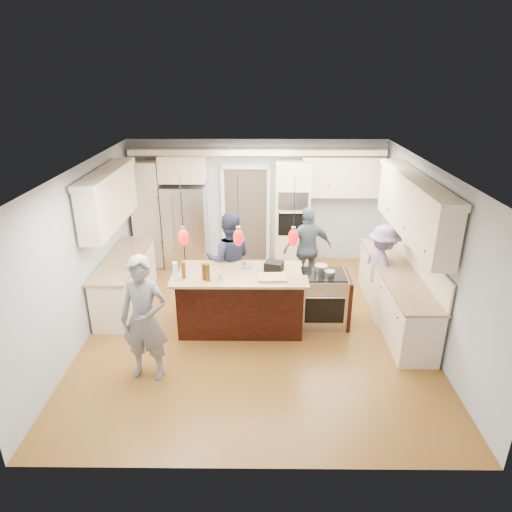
% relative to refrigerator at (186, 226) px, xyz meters
% --- Properties ---
extents(ground_plane, '(6.00, 6.00, 0.00)m').
position_rel_refrigerator_xyz_m(ground_plane, '(1.55, -2.64, -0.90)').
color(ground_plane, olive).
rests_on(ground_plane, ground).
extents(room_shell, '(5.54, 6.04, 2.72)m').
position_rel_refrigerator_xyz_m(room_shell, '(1.55, -2.64, 0.92)').
color(room_shell, '#B2BCC6').
rests_on(room_shell, ground).
extents(refrigerator, '(0.90, 0.70, 1.80)m').
position_rel_refrigerator_xyz_m(refrigerator, '(0.00, 0.00, 0.00)').
color(refrigerator, '#B7B7BC').
rests_on(refrigerator, ground).
extents(oven_column, '(0.72, 0.69, 2.30)m').
position_rel_refrigerator_xyz_m(oven_column, '(2.30, 0.03, 0.25)').
color(oven_column, beige).
rests_on(oven_column, ground).
extents(back_upper_cabinets, '(5.30, 0.61, 2.54)m').
position_rel_refrigerator_xyz_m(back_upper_cabinets, '(0.80, 0.12, 0.77)').
color(back_upper_cabinets, beige).
rests_on(back_upper_cabinets, ground).
extents(right_counter_run, '(0.64, 3.10, 2.51)m').
position_rel_refrigerator_xyz_m(right_counter_run, '(3.99, -2.34, 0.16)').
color(right_counter_run, beige).
rests_on(right_counter_run, ground).
extents(left_cabinets, '(0.64, 2.30, 2.51)m').
position_rel_refrigerator_xyz_m(left_cabinets, '(-0.89, -1.84, 0.16)').
color(left_cabinets, beige).
rests_on(left_cabinets, ground).
extents(kitchen_island, '(2.10, 1.46, 1.12)m').
position_rel_refrigerator_xyz_m(kitchen_island, '(1.30, -2.57, -0.41)').
color(kitchen_island, black).
rests_on(kitchen_island, ground).
extents(island_range, '(0.82, 0.71, 0.92)m').
position_rel_refrigerator_xyz_m(island_range, '(2.71, -2.49, -0.44)').
color(island_range, '#B7B7BC').
rests_on(island_range, ground).
extents(pendant_lights, '(1.75, 0.15, 1.03)m').
position_rel_refrigerator_xyz_m(pendant_lights, '(1.30, -3.15, 0.90)').
color(pendant_lights, black).
rests_on(pendant_lights, ground).
extents(person_bar_end, '(0.71, 0.51, 1.83)m').
position_rel_refrigerator_xyz_m(person_bar_end, '(0.04, -3.98, 0.01)').
color(person_bar_end, slate).
rests_on(person_bar_end, ground).
extents(person_far_left, '(0.89, 0.71, 1.75)m').
position_rel_refrigerator_xyz_m(person_far_left, '(1.06, -1.79, -0.03)').
color(person_far_left, '#272F4D').
rests_on(person_far_left, ground).
extents(person_far_right, '(1.04, 0.63, 1.66)m').
position_rel_refrigerator_xyz_m(person_far_right, '(2.55, -1.13, -0.07)').
color(person_far_right, '#4A5B68').
rests_on(person_far_right, ground).
extents(person_range_side, '(0.78, 1.11, 1.56)m').
position_rel_refrigerator_xyz_m(person_range_side, '(3.80, -1.91, -0.12)').
color(person_range_side, gray).
rests_on(person_range_side, ground).
extents(floor_rug, '(0.82, 1.07, 0.01)m').
position_rel_refrigerator_xyz_m(floor_rug, '(3.95, -2.73, -0.89)').
color(floor_rug, olive).
rests_on(floor_rug, ground).
extents(water_bottle, '(0.09, 0.09, 0.31)m').
position_rel_refrigerator_xyz_m(water_bottle, '(0.35, -3.21, 0.37)').
color(water_bottle, silver).
rests_on(water_bottle, kitchen_island).
extents(beer_bottle_a, '(0.08, 0.08, 0.26)m').
position_rel_refrigerator_xyz_m(beer_bottle_a, '(0.46, -3.10, 0.35)').
color(beer_bottle_a, '#4B2D0D').
rests_on(beer_bottle_a, kitchen_island).
extents(beer_bottle_b, '(0.07, 0.07, 0.27)m').
position_rel_refrigerator_xyz_m(beer_bottle_b, '(0.83, -3.19, 0.35)').
color(beer_bottle_b, '#4B2D0D').
rests_on(beer_bottle_b, kitchen_island).
extents(beer_bottle_c, '(0.08, 0.08, 0.26)m').
position_rel_refrigerator_xyz_m(beer_bottle_c, '(0.77, -3.15, 0.35)').
color(beer_bottle_c, '#4B2D0D').
rests_on(beer_bottle_c, kitchen_island).
extents(drink_can, '(0.06, 0.06, 0.11)m').
position_rel_refrigerator_xyz_m(drink_can, '(1.02, -3.15, 0.27)').
color(drink_can, '#B7B7BC').
rests_on(drink_can, kitchen_island).
extents(cutting_board, '(0.45, 0.32, 0.03)m').
position_rel_refrigerator_xyz_m(cutting_board, '(1.80, -3.11, 0.24)').
color(cutting_board, tan).
rests_on(cutting_board, kitchen_island).
extents(pot_large, '(0.22, 0.22, 0.13)m').
position_rel_refrigerator_xyz_m(pot_large, '(2.64, -2.43, 0.08)').
color(pot_large, '#B7B7BC').
rests_on(pot_large, island_range).
extents(pot_small, '(0.18, 0.18, 0.09)m').
position_rel_refrigerator_xyz_m(pot_small, '(2.76, -2.57, 0.06)').
color(pot_small, '#B7B7BC').
rests_on(pot_small, island_range).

